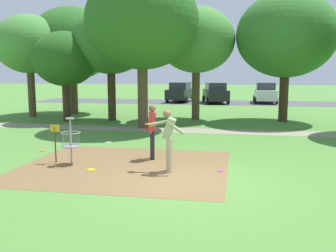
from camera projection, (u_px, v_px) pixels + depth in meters
ground_plane at (188, 183)px, 9.11m from camera, size 160.00×160.00×0.00m
dirt_tee_pad at (124, 166)px, 10.69m from camera, size 5.92×5.07×0.01m
disc_golf_basket at (69, 139)px, 10.88m from camera, size 0.98×0.58×1.39m
player_foreground_watching at (152, 129)px, 11.49m from camera, size 0.43×0.49×1.71m
player_throwing at (168, 136)px, 10.02m from camera, size 1.14×0.43×1.71m
frisbee_near_basket at (43, 150)px, 12.85m from camera, size 0.22×0.22×0.02m
frisbee_by_tee at (91, 170)px, 10.28m from camera, size 0.26×0.26×0.02m
frisbee_mid_grass at (221, 171)px, 10.15m from camera, size 0.20×0.20×0.02m
frisbee_far_left at (108, 142)px, 14.35m from camera, size 0.22×0.22×0.02m
tree_near_left at (72, 44)px, 24.01m from camera, size 5.51×5.51×6.93m
tree_near_right at (65, 59)px, 20.25m from camera, size 3.51×3.51×4.96m
tree_mid_left at (142, 21)px, 17.56m from camera, size 5.43×5.43×7.46m
tree_mid_right at (286, 35)px, 19.99m from camera, size 5.40×5.40×7.03m
tree_far_left at (111, 42)px, 20.48m from camera, size 4.28×4.28×6.26m
tree_far_center at (29, 45)px, 22.41m from camera, size 4.15×4.15×6.19m
tree_far_right at (196, 40)px, 20.91m from camera, size 4.37×4.37×6.40m
parking_lot_strip at (224, 103)px, 33.99m from camera, size 36.00×6.00×0.01m
parked_car_leftmost at (180, 92)px, 34.63m from camera, size 2.32×4.37×1.84m
parked_car_center_left at (216, 93)px, 33.22m from camera, size 2.67×4.49×1.84m
parked_car_center_right at (265, 93)px, 33.45m from camera, size 2.00×4.21×1.84m
gravel_path at (211, 131)px, 17.24m from camera, size 40.00×1.47×0.00m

